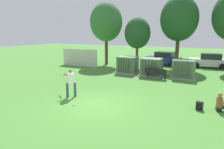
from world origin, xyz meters
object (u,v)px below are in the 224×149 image
transformer_mid_east (184,69)px  batter (71,81)px  transformer_west (128,65)px  park_bench (156,73)px  backpack (199,106)px  parked_car_leftmost (163,59)px  parked_car_left_of_center (209,61)px  transformer_mid_west (151,67)px  seated_spectator (221,104)px  sports_ball (74,105)px

transformer_mid_east → batter: bearing=-122.3°
transformer_west → park_bench: 3.38m
backpack → parked_car_leftmost: size_ratio=0.10×
transformer_mid_east → backpack: size_ratio=4.77×
batter → backpack: batter is taller
transformer_mid_east → parked_car_left_of_center: (1.75, 7.16, -0.04)m
transformer_mid_west → backpack: transformer_mid_west is taller
park_bench → transformer_mid_east: bearing=31.4°
parked_car_leftmost → backpack: bearing=-69.8°
transformer_mid_west → park_bench: transformer_mid_west is taller
transformer_west → backpack: 10.12m
seated_spectator → parked_car_left_of_center: parked_car_left_of_center is taller
transformer_mid_east → transformer_west: bearing=-179.2°
batter → parked_car_left_of_center: (7.15, 15.73, -0.22)m
sports_ball → parked_car_left_of_center: 18.00m
transformer_mid_west → parked_car_leftmost: 7.05m
transformer_west → parked_car_leftmost: same height
transformer_mid_west → park_bench: (0.71, -1.00, -0.25)m
transformer_west → transformer_mid_west: bearing=-4.4°
seated_spectator → parked_car_leftmost: size_ratio=0.22×
seated_spectator → transformer_mid_west: bearing=129.9°
transformer_west → batter: size_ratio=1.21×
transformer_mid_west → parked_car_left_of_center: bearing=58.6°
transformer_mid_west → batter: size_ratio=1.21×
park_bench → parked_car_left_of_center: (3.82, 8.42, 0.22)m
seated_spectator → parked_car_left_of_center: size_ratio=0.22×
transformer_west → batter: bearing=-91.2°
sports_ball → parked_car_left_of_center: parked_car_left_of_center is taller
transformer_mid_west → parked_car_left_of_center: (4.52, 7.42, -0.04)m
seated_spectator → parked_car_leftmost: bearing=114.2°
transformer_mid_west → parked_car_left_of_center: 8.69m
transformer_west → sports_ball: size_ratio=23.33×
transformer_west → parked_car_left_of_center: (6.97, 7.23, -0.04)m
park_bench → transformer_mid_west: bearing=125.2°
parked_car_leftmost → park_bench: bearing=-81.1°
sports_ball → parked_car_leftmost: parked_car_leftmost is taller
parked_car_left_of_center → seated_spectator: bearing=-85.6°
transformer_west → transformer_mid_west: same height
batter → parked_car_leftmost: 15.47m
transformer_mid_east → parked_car_left_of_center: size_ratio=0.48×
batter → parked_car_leftmost: bearing=82.3°
sports_ball → transformer_mid_west: bearing=81.0°
sports_ball → seated_spectator: bearing=21.6°
parked_car_leftmost → transformer_west: bearing=-105.5°
parked_car_left_of_center → sports_ball: bearing=-109.6°
transformer_mid_east → sports_ball: 10.71m
transformer_west → parked_car_left_of_center: size_ratio=0.48×
park_bench → backpack: size_ratio=4.11×
backpack → parked_car_left_of_center: (-0.11, 14.45, 0.54)m
transformer_west → transformer_mid_west: size_ratio=1.00×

